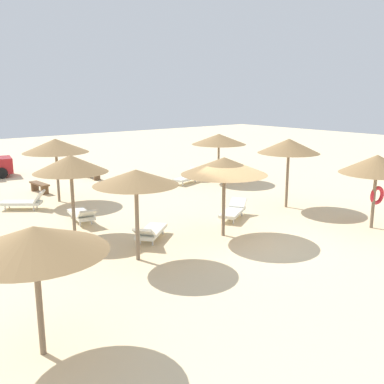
{
  "coord_description": "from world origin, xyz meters",
  "views": [
    {
      "loc": [
        -10.24,
        -9.7,
        4.89
      ],
      "look_at": [
        0.0,
        3.0,
        1.2
      ],
      "focal_mm": 41.26,
      "sensor_mm": 36.0,
      "label": 1
    }
  ],
  "objects_px": {
    "parasol_6": "(34,240)",
    "lounger_3": "(24,202)",
    "parasol_2": "(136,178)",
    "parasol_8": "(289,146)",
    "bench_1": "(39,186)",
    "lounger_2": "(150,232)",
    "parasol_0": "(219,139)",
    "parasol_3": "(56,146)",
    "lounger_1": "(82,214)",
    "parasol_1": "(71,164)",
    "parasol_7": "(377,165)",
    "parasol_5": "(224,166)",
    "lounger_5": "(233,210)",
    "lounger_0": "(187,177)",
    "bench_2": "(92,173)"
  },
  "relations": [
    {
      "from": "parasol_6",
      "to": "lounger_3",
      "type": "distance_m",
      "value": 11.72
    },
    {
      "from": "parasol_2",
      "to": "parasol_8",
      "type": "bearing_deg",
      "value": 8.44
    },
    {
      "from": "parasol_8",
      "to": "bench_1",
      "type": "bearing_deg",
      "value": 127.4
    },
    {
      "from": "lounger_2",
      "to": "lounger_3",
      "type": "bearing_deg",
      "value": 105.84
    },
    {
      "from": "parasol_0",
      "to": "lounger_2",
      "type": "height_order",
      "value": "parasol_0"
    },
    {
      "from": "parasol_3",
      "to": "bench_1",
      "type": "xyz_separation_m",
      "value": [
        -0.02,
        2.39,
        -2.22
      ]
    },
    {
      "from": "lounger_1",
      "to": "lounger_2",
      "type": "bearing_deg",
      "value": -75.9
    },
    {
      "from": "lounger_1",
      "to": "parasol_0",
      "type": "bearing_deg",
      "value": 15.87
    },
    {
      "from": "parasol_3",
      "to": "lounger_3",
      "type": "relative_size",
      "value": 1.58
    },
    {
      "from": "lounger_2",
      "to": "lounger_3",
      "type": "relative_size",
      "value": 1.02
    },
    {
      "from": "parasol_1",
      "to": "lounger_2",
      "type": "distance_m",
      "value": 3.58
    },
    {
      "from": "parasol_2",
      "to": "lounger_3",
      "type": "bearing_deg",
      "value": 94.73
    },
    {
      "from": "lounger_2",
      "to": "parasol_3",
      "type": "bearing_deg",
      "value": 91.81
    },
    {
      "from": "parasol_3",
      "to": "lounger_2",
      "type": "bearing_deg",
      "value": -88.19
    },
    {
      "from": "parasol_0",
      "to": "parasol_7",
      "type": "relative_size",
      "value": 1.11
    },
    {
      "from": "parasol_1",
      "to": "lounger_1",
      "type": "relative_size",
      "value": 1.43
    },
    {
      "from": "parasol_5",
      "to": "lounger_5",
      "type": "relative_size",
      "value": 1.5
    },
    {
      "from": "parasol_0",
      "to": "parasol_7",
      "type": "distance_m",
      "value": 10.19
    },
    {
      "from": "parasol_0",
      "to": "bench_1",
      "type": "height_order",
      "value": "parasol_0"
    },
    {
      "from": "lounger_1",
      "to": "lounger_3",
      "type": "bearing_deg",
      "value": 107.59
    },
    {
      "from": "lounger_1",
      "to": "lounger_5",
      "type": "distance_m",
      "value": 5.91
    },
    {
      "from": "parasol_6",
      "to": "lounger_0",
      "type": "height_order",
      "value": "parasol_6"
    },
    {
      "from": "parasol_0",
      "to": "lounger_0",
      "type": "relative_size",
      "value": 1.55
    },
    {
      "from": "bench_1",
      "to": "parasol_0",
      "type": "bearing_deg",
      "value": -21.08
    },
    {
      "from": "parasol_2",
      "to": "lounger_5",
      "type": "distance_m",
      "value": 5.96
    },
    {
      "from": "parasol_3",
      "to": "lounger_3",
      "type": "bearing_deg",
      "value": -167.12
    },
    {
      "from": "parasol_5",
      "to": "parasol_8",
      "type": "xyz_separation_m",
      "value": [
        4.8,
        1.15,
        0.21
      ]
    },
    {
      "from": "lounger_1",
      "to": "lounger_3",
      "type": "relative_size",
      "value": 1.07
    },
    {
      "from": "parasol_1",
      "to": "parasol_6",
      "type": "height_order",
      "value": "parasol_1"
    },
    {
      "from": "lounger_2",
      "to": "parasol_6",
      "type": "bearing_deg",
      "value": -141.22
    },
    {
      "from": "parasol_1",
      "to": "parasol_7",
      "type": "relative_size",
      "value": 1.04
    },
    {
      "from": "parasol_3",
      "to": "parasol_8",
      "type": "height_order",
      "value": "parasol_8"
    },
    {
      "from": "parasol_2",
      "to": "lounger_1",
      "type": "bearing_deg",
      "value": 85.07
    },
    {
      "from": "parasol_8",
      "to": "lounger_5",
      "type": "relative_size",
      "value": 1.51
    },
    {
      "from": "lounger_2",
      "to": "lounger_5",
      "type": "bearing_deg",
      "value": 2.83
    },
    {
      "from": "parasol_5",
      "to": "bench_1",
      "type": "xyz_separation_m",
      "value": [
        -2.53,
        10.73,
        -2.11
      ]
    },
    {
      "from": "lounger_5",
      "to": "parasol_8",
      "type": "bearing_deg",
      "value": -3.8
    },
    {
      "from": "parasol_1",
      "to": "parasol_8",
      "type": "xyz_separation_m",
      "value": [
        8.79,
        -2.25,
        0.16
      ]
    },
    {
      "from": "bench_1",
      "to": "lounger_3",
      "type": "bearing_deg",
      "value": -121.25
    },
    {
      "from": "parasol_3",
      "to": "lounger_1",
      "type": "bearing_deg",
      "value": -99.59
    },
    {
      "from": "parasol_5",
      "to": "parasol_7",
      "type": "relative_size",
      "value": 1.09
    },
    {
      "from": "parasol_2",
      "to": "lounger_5",
      "type": "xyz_separation_m",
      "value": [
        5.35,
        1.44,
        -2.19
      ]
    },
    {
      "from": "parasol_6",
      "to": "lounger_5",
      "type": "distance_m",
      "value": 10.56
    },
    {
      "from": "parasol_1",
      "to": "lounger_2",
      "type": "relative_size",
      "value": 1.5
    },
    {
      "from": "lounger_0",
      "to": "lounger_5",
      "type": "bearing_deg",
      "value": -113.46
    },
    {
      "from": "parasol_6",
      "to": "lounger_1",
      "type": "distance_m",
      "value": 9.08
    },
    {
      "from": "parasol_2",
      "to": "parasol_6",
      "type": "bearing_deg",
      "value": -143.17
    },
    {
      "from": "lounger_3",
      "to": "lounger_2",
      "type": "bearing_deg",
      "value": -74.16
    },
    {
      "from": "parasol_7",
      "to": "lounger_2",
      "type": "height_order",
      "value": "parasol_7"
    },
    {
      "from": "bench_1",
      "to": "bench_2",
      "type": "relative_size",
      "value": 1.02
    }
  ]
}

